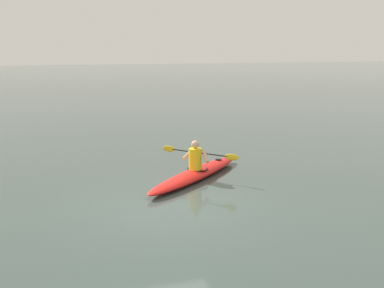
# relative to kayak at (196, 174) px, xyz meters

# --- Properties ---
(ground_plane) EXTENTS (160.00, 160.00, 0.00)m
(ground_plane) POSITION_rel_kayak_xyz_m (1.29, 2.13, -0.14)
(ground_plane) COLOR #384742
(kayak) EXTENTS (3.63, 3.37, 0.27)m
(kayak) POSITION_rel_kayak_xyz_m (0.00, 0.00, 0.00)
(kayak) COLOR red
(kayak) RESTS_ON ground
(kayaker) EXTENTS (1.61, 1.77, 0.78)m
(kayaker) POSITION_rel_kayak_xyz_m (0.01, 0.01, 0.48)
(kayaker) COLOR yellow
(kayaker) RESTS_ON kayak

